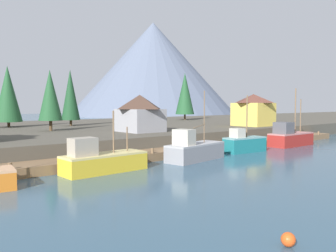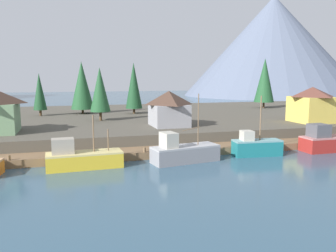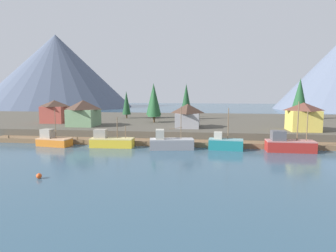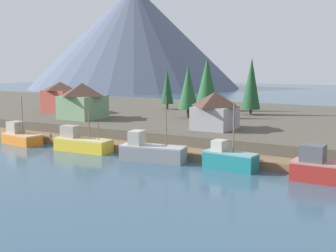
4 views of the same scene
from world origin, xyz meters
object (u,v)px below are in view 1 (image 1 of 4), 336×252
fishing_boat_grey (194,150)px  conifer_mid_left (70,95)px  conifer_mid_right (50,95)px  house_grey (140,113)px  house_yellow (253,110)px  fishing_boat_yellow (102,161)px  fishing_boat_red (290,137)px  fishing_boat_teal (244,143)px  conifer_near_right (8,94)px  conifer_near_left (185,94)px  channel_buoy (288,239)px

fishing_boat_grey → conifer_mid_left: 36.84m
conifer_mid_left → conifer_mid_right: (-8.34, -10.83, -0.44)m
fishing_boat_grey → conifer_mid_left: size_ratio=0.79×
house_grey → house_yellow: bearing=-5.0°
fishing_boat_yellow → fishing_boat_red: (34.56, 0.09, 0.22)m
fishing_boat_grey → conifer_mid_right: 27.33m
fishing_boat_yellow → fishing_boat_teal: fishing_boat_teal is taller
conifer_near_right → conifer_mid_right: bearing=-79.1°
fishing_boat_yellow → conifer_near_left: (48.26, 40.33, 8.54)m
fishing_boat_yellow → conifer_near_right: (1.83, 38.45, 7.55)m
conifer_near_left → conifer_mid_right: (-43.79, -15.63, -1.47)m
conifer_near_right → conifer_mid_left: 11.37m
fishing_boat_red → house_yellow: fishing_boat_red is taller
fishing_boat_teal → conifer_mid_right: (-18.40, 24.45, 6.99)m
channel_buoy → conifer_mid_right: bearing=81.8°
house_yellow → conifer_near_right: size_ratio=0.60×
fishing_boat_red → conifer_mid_left: size_ratio=0.84×
fishing_boat_grey → conifer_near_right: size_ratio=0.78×
fishing_boat_teal → house_grey: (-8.20, 13.96, 4.21)m
fishing_boat_grey → fishing_boat_red: size_ratio=0.94×
conifer_mid_left → fishing_boat_teal: bearing=-74.1°
fishing_boat_teal → house_grey: bearing=125.9°
fishing_boat_yellow → fishing_boat_grey: fishing_boat_grey is taller
house_yellow → fishing_boat_teal: bearing=-146.7°
conifer_near_right → channel_buoy: conifer_near_right is taller
house_grey → channel_buoy: (-16.91, -36.18, -5.12)m
fishing_boat_grey → conifer_near_left: 55.11m
fishing_boat_grey → fishing_boat_teal: (10.61, 0.79, -0.01)m
fishing_boat_red → conifer_near_left: conifer_near_left is taller
fishing_boat_yellow → fishing_boat_teal: (22.88, 0.25, 0.07)m
conifer_mid_right → channel_buoy: size_ratio=14.04×
conifer_mid_right → fishing_boat_teal: bearing=-53.0°
fishing_boat_red → house_yellow: bearing=62.4°
fishing_boat_teal → house_yellow: house_yellow is taller
fishing_boat_yellow → conifer_mid_left: bearing=67.8°
fishing_boat_yellow → house_yellow: bearing=14.0°
fishing_boat_grey → conifer_mid_left: conifer_mid_left is taller
fishing_boat_teal → conifer_mid_right: conifer_mid_right is taller
fishing_boat_grey → conifer_near_right: conifer_near_right is taller
fishing_boat_teal → house_yellow: 21.75m
house_yellow → conifer_mid_right: conifer_mid_right is taller
fishing_boat_red → conifer_mid_left: bearing=121.3°
house_grey → conifer_mid_right: (-10.21, 10.49, 2.78)m
conifer_near_left → conifer_mid_right: bearing=-160.3°
house_grey → conifer_mid_right: bearing=134.2°
house_yellow → conifer_near_left: bearing=75.0°
fishing_boat_yellow → channel_buoy: (-2.23, -21.98, -0.83)m
fishing_boat_grey → house_grey: 15.53m
fishing_boat_teal → conifer_near_left: conifer_near_left is taller
house_yellow → fishing_boat_red: bearing=-117.3°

